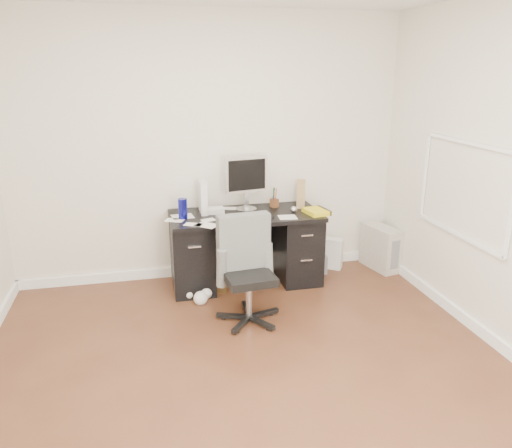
{
  "coord_description": "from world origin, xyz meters",
  "views": [
    {
      "loc": [
        -0.67,
        -3.04,
        2.15
      ],
      "look_at": [
        0.3,
        1.2,
        0.78
      ],
      "focal_mm": 35.0,
      "sensor_mm": 36.0,
      "label": 1
    }
  ],
  "objects": [
    {
      "name": "lcd_monitor",
      "position": [
        0.33,
        1.77,
        1.03
      ],
      "size": [
        0.48,
        0.33,
        0.56
      ],
      "primitive_type": null,
      "rotation": [
        0.0,
        0.0,
        0.17
      ],
      "color": "#BABABF",
      "rests_on": "desk"
    },
    {
      "name": "yellow_book",
      "position": [
        0.99,
        1.49,
        0.77
      ],
      "size": [
        0.24,
        0.28,
        0.04
      ],
      "primitive_type": "cube",
      "rotation": [
        0.0,
        0.0,
        0.19
      ],
      "color": "yellow",
      "rests_on": "desk"
    },
    {
      "name": "desk",
      "position": [
        0.3,
        1.65,
        0.4
      ],
      "size": [
        1.5,
        0.7,
        0.75
      ],
      "color": "black",
      "rests_on": "ground"
    },
    {
      "name": "white_binder",
      "position": [
        -0.11,
        1.79,
        0.91
      ],
      "size": [
        0.13,
        0.28,
        0.32
      ],
      "primitive_type": "cube",
      "rotation": [
        0.0,
        0.0,
        -0.01
      ],
      "color": "silver",
      "rests_on": "desk"
    },
    {
      "name": "ground",
      "position": [
        0.0,
        0.0,
        0.0
      ],
      "size": [
        4.0,
        4.0,
        0.0
      ],
      "primitive_type": "plane",
      "color": "#4D2718",
      "rests_on": "ground"
    },
    {
      "name": "keyboard",
      "position": [
        0.35,
        1.5,
        0.76
      ],
      "size": [
        0.4,
        0.17,
        0.02
      ],
      "primitive_type": "cube",
      "rotation": [
        0.0,
        0.0,
        -0.1
      ],
      "color": "black",
      "rests_on": "desk"
    },
    {
      "name": "paper_remote",
      "position": [
        0.35,
        1.39,
        0.76
      ],
      "size": [
        0.29,
        0.25,
        0.02
      ],
      "primitive_type": null,
      "rotation": [
        0.0,
        0.0,
        -0.27
      ],
      "color": "silver",
      "rests_on": "desk"
    },
    {
      "name": "office_chair",
      "position": [
        0.16,
        0.84,
        0.47
      ],
      "size": [
        0.58,
        0.58,
        0.94
      ],
      "primitive_type": null,
      "rotation": [
        0.0,
        0.0,
        0.09
      ],
      "color": "#515351",
      "rests_on": "ground"
    },
    {
      "name": "room_shell",
      "position": [
        0.03,
        0.03,
        1.66
      ],
      "size": [
        4.02,
        4.02,
        2.71
      ],
      "color": "silver",
      "rests_on": "ground"
    },
    {
      "name": "shopping_bag",
      "position": [
        1.31,
        1.84,
        0.17
      ],
      "size": [
        0.31,
        0.29,
        0.34
      ],
      "primitive_type": "cube",
      "rotation": [
        0.0,
        0.0,
        -0.58
      ],
      "color": "white",
      "rests_on": "ground"
    },
    {
      "name": "loose_papers",
      "position": [
        0.1,
        1.6,
        0.75
      ],
      "size": [
        1.1,
        0.6,
        0.0
      ],
      "primitive_type": null,
      "color": "silver",
      "rests_on": "desk"
    },
    {
      "name": "desk_printer",
      "position": [
        1.05,
        1.81,
        0.1
      ],
      "size": [
        0.36,
        0.3,
        0.2
      ],
      "primitive_type": "cube",
      "rotation": [
        0.0,
        0.0,
        -0.08
      ],
      "color": "slate",
      "rests_on": "ground"
    },
    {
      "name": "travel_mug",
      "position": [
        -0.32,
        1.62,
        0.85
      ],
      "size": [
        0.11,
        0.11,
        0.2
      ],
      "primitive_type": "cylinder",
      "rotation": [
        0.0,
        0.0,
        0.4
      ],
      "color": "navy",
      "rests_on": "desk"
    },
    {
      "name": "wicker_basket",
      "position": [
        -0.07,
        1.72,
        0.23
      ],
      "size": [
        0.59,
        0.59,
        0.45
      ],
      "primitive_type": "cube",
      "rotation": [
        0.0,
        0.0,
        -0.41
      ],
      "color": "#452914",
      "rests_on": "ground"
    },
    {
      "name": "pen_cup",
      "position": [
        0.65,
        1.83,
        0.85
      ],
      "size": [
        0.11,
        0.11,
        0.21
      ],
      "primitive_type": null,
      "rotation": [
        0.0,
        0.0,
        0.4
      ],
      "color": "#552E18",
      "rests_on": "desk"
    },
    {
      "name": "magazine_file",
      "position": [
        0.93,
        1.8,
        0.88
      ],
      "size": [
        0.18,
        0.25,
        0.26
      ],
      "primitive_type": "cube",
      "rotation": [
        0.0,
        0.0,
        -0.32
      ],
      "color": "#9D734C",
      "rests_on": "desk"
    },
    {
      "name": "pc_tower",
      "position": [
        1.84,
        1.71,
        0.24
      ],
      "size": [
        0.31,
        0.51,
        0.48
      ],
      "primitive_type": "cube",
      "rotation": [
        0.0,
        0.0,
        0.21
      ],
      "color": "#A6A095",
      "rests_on": "ground"
    },
    {
      "name": "computer_mouse",
      "position": [
        0.78,
        1.57,
        0.78
      ],
      "size": [
        0.09,
        0.09,
        0.07
      ],
      "primitive_type": "sphere",
      "rotation": [
        0.0,
        0.0,
        -0.38
      ],
      "color": "#BABABF",
      "rests_on": "desk"
    }
  ]
}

